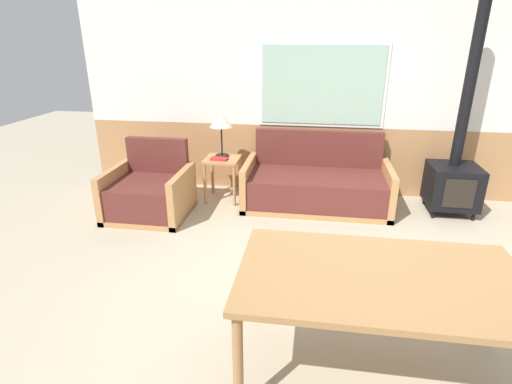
% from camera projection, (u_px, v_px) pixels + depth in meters
% --- Properties ---
extents(ground_plane, '(16.00, 16.00, 0.00)m').
position_uv_depth(ground_plane, '(357.00, 309.00, 3.22)').
color(ground_plane, '#B2A58C').
extents(wall_back, '(7.20, 0.09, 2.70)m').
position_uv_depth(wall_back, '(349.00, 94.00, 5.14)').
color(wall_back, '#AD7A4C').
rests_on(wall_back, ground_plane).
extents(couch, '(1.83, 0.90, 0.90)m').
position_uv_depth(couch, '(316.00, 186.00, 5.10)').
color(couch, '#B27F4C').
rests_on(couch, ground_plane).
extents(armchair, '(0.94, 0.85, 0.87)m').
position_uv_depth(armchair, '(149.00, 194.00, 4.84)').
color(armchair, '#B27F4C').
rests_on(armchair, ground_plane).
extents(side_table, '(0.44, 0.44, 0.58)m').
position_uv_depth(side_table, '(223.00, 167.00, 5.21)').
color(side_table, '#B27F4C').
rests_on(side_table, ground_plane).
extents(table_lamp, '(0.29, 0.29, 0.56)m').
position_uv_depth(table_lamp, '(221.00, 122.00, 5.08)').
color(table_lamp, black).
rests_on(table_lamp, side_table).
extents(book_stack, '(0.22, 0.14, 0.03)m').
position_uv_depth(book_stack, '(219.00, 159.00, 5.09)').
color(book_stack, '#B22823').
rests_on(book_stack, side_table).
extents(dining_table, '(1.69, 0.96, 0.75)m').
position_uv_depth(dining_table, '(380.00, 285.00, 2.37)').
color(dining_table, '#9E7042').
rests_on(dining_table, ground_plane).
extents(wood_stove, '(0.57, 0.56, 2.44)m').
position_uv_depth(wood_stove, '(455.00, 170.00, 4.81)').
color(wood_stove, black).
rests_on(wood_stove, ground_plane).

